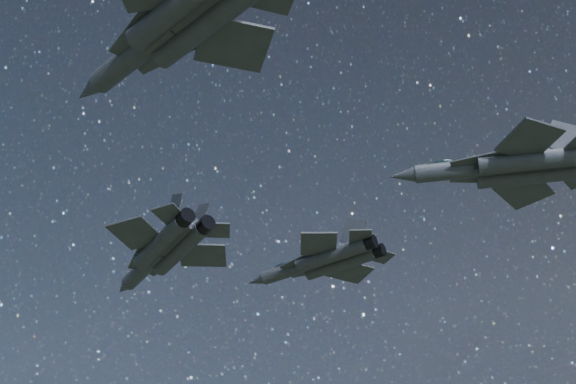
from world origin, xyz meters
The scene contains 4 objects.
jet_lead centered at (-11.29, -0.21, 145.21)m, with size 17.90×11.79×4.59m.
jet_left centered at (-0.82, 12.20, 146.84)m, with size 16.18×11.54×4.13m.
jet_right centered at (7.42, -20.94, 146.17)m, with size 20.25×14.01×5.09m.
jet_slot centered at (20.87, 6.42, 145.81)m, with size 17.52×11.51×4.50m.
Camera 1 is at (34.04, -48.07, 104.44)m, focal length 50.00 mm.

